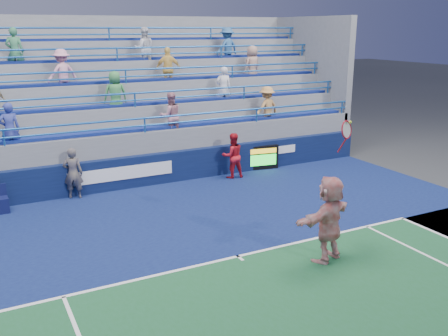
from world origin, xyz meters
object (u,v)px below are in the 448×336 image
line_judge (73,173)px  ball_girl (233,156)px  serve_speed_board (261,158)px  tennis_player (329,219)px  judge_chair (0,204)px

line_judge → ball_girl: line_judge is taller
serve_speed_board → tennis_player: bearing=-110.1°
tennis_player → line_judge: bearing=121.2°
tennis_player → ball_girl: size_ratio=2.00×
line_judge → ball_girl: 5.66m
ball_girl → judge_chair: bearing=6.2°
serve_speed_board → line_judge: 7.18m
judge_chair → tennis_player: tennis_player is taller
serve_speed_board → tennis_player: tennis_player is taller
serve_speed_board → ball_girl: (-1.51, -0.43, 0.36)m
judge_chair → ball_girl: ball_girl is taller
tennis_player → line_judge: size_ratio=1.98×
ball_girl → line_judge: bearing=2.9°
judge_chair → ball_girl: 7.92m
judge_chair → ball_girl: (7.90, 0.01, 0.57)m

